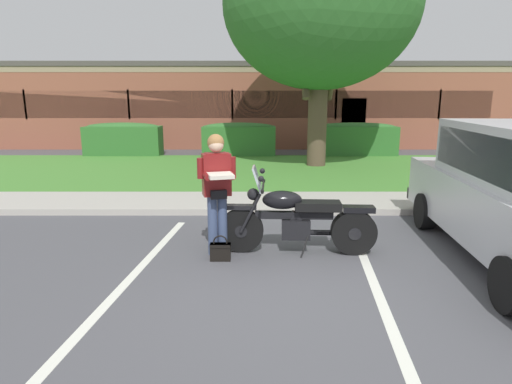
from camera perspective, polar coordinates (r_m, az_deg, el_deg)
The scene contains 14 objects.
ground_plane at distance 5.45m, azimuth 7.42°, elevation -11.35°, with size 140.00×140.00×0.00m, color #4C4C51.
curb_strip at distance 8.20m, azimuth 4.76°, elevation -2.54°, with size 60.00×0.20×0.12m, color #ADA89E.
concrete_walk at distance 9.02m, azimuth 4.30°, elevation -1.25°, with size 60.00×1.50×0.08m, color #ADA89E.
grass_lawn at distance 12.79m, azimuth 2.97°, elevation 2.88°, with size 60.00×6.20×0.06m, color #478433.
stall_stripe_0 at distance 5.79m, azimuth -15.84°, elevation -10.20°, with size 0.12×4.40×0.01m, color silver.
stall_stripe_1 at distance 5.77m, azimuth 14.65°, elevation -10.22°, with size 0.12×4.40×0.01m, color silver.
motorcycle at distance 6.12m, azimuth 6.07°, elevation -3.70°, with size 2.24×0.82×1.26m.
rider_person at distance 5.93m, azimuth -5.41°, elevation 0.93°, with size 0.54×0.64×1.70m.
handbag at distance 5.93m, azimuth -4.95°, elevation -7.73°, with size 0.28×0.13×0.36m.
shade_tree at distance 13.79m, azimuth 8.39°, elevation 23.35°, with size 5.76×5.76×7.25m.
hedge_left at distance 16.69m, azimuth -17.42°, elevation 6.78°, with size 2.77×0.90×1.24m.
hedge_center_left at distance 15.97m, azimuth -2.49°, elevation 7.10°, with size 2.66×0.90×1.24m.
hedge_center_right at distance 16.37m, azimuth 12.75°, elevation 6.94°, with size 3.05×0.90×1.24m.
brick_building at distance 22.71m, azimuth -2.70°, elevation 11.63°, with size 25.20×9.77×3.56m.
Camera 1 is at (-0.71, -4.93, 2.21)m, focal length 30.10 mm.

